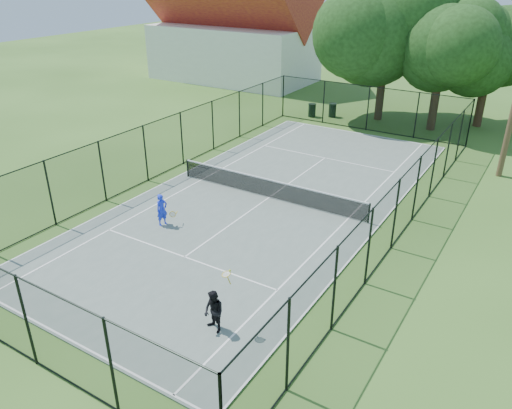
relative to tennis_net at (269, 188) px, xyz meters
The scene contains 12 objects.
ground 0.58m from the tennis_net, ahead, with size 120.00×120.00×0.00m, color #34571E.
tennis_court 0.55m from the tennis_net, ahead, with size 11.00×24.00×0.06m, color slate.
tennis_net is the anchor object (origin of this frame).
fence 0.92m from the tennis_net, ahead, with size 13.10×26.10×3.00m.
tree_near_left 16.80m from the tennis_net, 90.79° to the left, with size 7.10×7.10×9.26m.
tree_near_mid 16.38m from the tennis_net, 76.56° to the left, with size 5.51×5.51×7.21m.
tree_near_right 19.55m from the tennis_net, 70.88° to the left, with size 5.60×5.60×7.73m.
building 28.14m from the tennis_net, 127.69° to the left, with size 15.30×8.15×11.87m.
trash_bin_left 14.76m from the tennis_net, 108.17° to the left, with size 0.58×0.58×0.97m.
trash_bin_right 15.15m from the tennis_net, 102.61° to the left, with size 0.58×0.58×1.00m.
player_blue 5.42m from the tennis_net, 117.39° to the right, with size 0.82×0.59×1.41m.
player_black 9.87m from the tennis_net, 69.23° to the right, with size 0.82×0.85×2.08m.
Camera 1 is at (11.00, -18.86, 10.25)m, focal length 35.00 mm.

